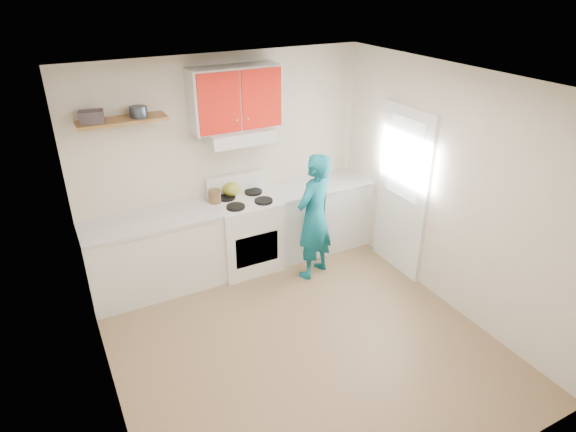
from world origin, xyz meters
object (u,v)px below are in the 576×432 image
stove (246,234)px  kettle (231,189)px  crock (215,197)px  tin (139,112)px  person (314,217)px

stove → kettle: size_ratio=4.44×
stove → crock: bearing=162.0°
tin → person: size_ratio=0.12×
crock → person: (0.99, -0.66, -0.20)m
kettle → person: 1.08m
stove → person: 0.91m
person → kettle: bearing=-68.5°
tin → kettle: (0.98, 0.04, -1.08)m
stove → kettle: kettle is taller
tin → crock: (0.74, -0.05, -1.10)m
kettle → person: person is taller
kettle → person: bearing=-62.5°
kettle → crock: size_ratio=1.16×
tin → kettle: 1.46m
stove → kettle: (-0.10, 0.20, 0.55)m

